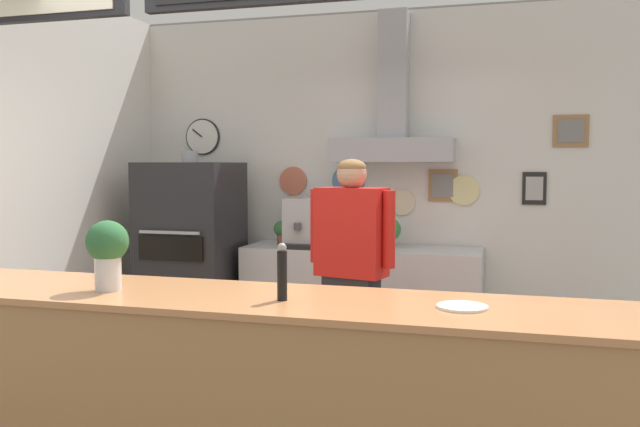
# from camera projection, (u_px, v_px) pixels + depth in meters

# --- Properties ---
(back_wall_assembly) EXTENTS (4.54, 2.90, 2.96)m
(back_wall_assembly) POSITION_uv_depth(u_px,v_px,m) (375.00, 169.00, 5.64)
(back_wall_assembly) COLOR gray
(back_wall_assembly) RESTS_ON ground_plane
(service_counter) EXTENTS (3.85, 0.71, 1.03)m
(service_counter) POSITION_uv_depth(u_px,v_px,m) (255.00, 406.00, 3.02)
(service_counter) COLOR #B77F4C
(service_counter) RESTS_ON ground_plane
(back_prep_counter) EXTENTS (1.97, 0.64, 0.93)m
(back_prep_counter) POSITION_uv_depth(u_px,v_px,m) (362.00, 303.00, 5.54)
(back_prep_counter) COLOR silver
(back_prep_counter) RESTS_ON ground_plane
(pizza_oven) EXTENTS (0.76, 0.74, 1.74)m
(pizza_oven) POSITION_uv_depth(u_px,v_px,m) (191.00, 258.00, 5.63)
(pizza_oven) COLOR #232326
(pizza_oven) RESTS_ON ground_plane
(shop_worker) EXTENTS (0.59, 0.32, 1.66)m
(shop_worker) POSITION_uv_depth(u_px,v_px,m) (351.00, 277.00, 4.28)
(shop_worker) COLOR #232328
(shop_worker) RESTS_ON ground_plane
(espresso_machine) EXTENTS (0.48, 0.51, 0.41)m
(espresso_machine) POSITION_uv_depth(u_px,v_px,m) (316.00, 222.00, 5.57)
(espresso_machine) COLOR #B7BABF
(espresso_machine) RESTS_ON back_prep_counter
(potted_thyme) EXTENTS (0.22, 0.22, 0.26)m
(potted_thyme) POSITION_uv_depth(u_px,v_px,m) (387.00, 231.00, 5.44)
(potted_thyme) COLOR #9E563D
(potted_thyme) RESTS_ON back_prep_counter
(potted_sage) EXTENTS (0.19, 0.19, 0.24)m
(potted_sage) POSITION_uv_depth(u_px,v_px,m) (352.00, 231.00, 5.49)
(potted_sage) COLOR beige
(potted_sage) RESTS_ON back_prep_counter
(potted_basil) EXTENTS (0.15, 0.15, 0.21)m
(potted_basil) POSITION_uv_depth(u_px,v_px,m) (282.00, 231.00, 5.69)
(potted_basil) COLOR #9E563D
(potted_basil) RESTS_ON back_prep_counter
(basil_vase) EXTENTS (0.20, 0.20, 0.33)m
(basil_vase) POSITION_uv_depth(u_px,v_px,m) (108.00, 251.00, 3.10)
(basil_vase) COLOR silver
(basil_vase) RESTS_ON service_counter
(condiment_plate) EXTENTS (0.21, 0.21, 0.01)m
(condiment_plate) POSITION_uv_depth(u_px,v_px,m) (462.00, 307.00, 2.73)
(condiment_plate) COLOR white
(condiment_plate) RESTS_ON service_counter
(pepper_grinder) EXTENTS (0.04, 0.04, 0.25)m
(pepper_grinder) POSITION_uv_depth(u_px,v_px,m) (282.00, 272.00, 2.88)
(pepper_grinder) COLOR black
(pepper_grinder) RESTS_ON service_counter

